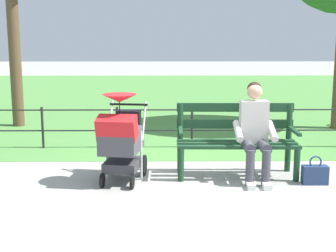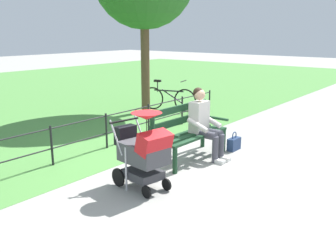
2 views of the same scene
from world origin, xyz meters
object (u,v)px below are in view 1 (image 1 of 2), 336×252
at_px(park_bench, 236,137).
at_px(stroller, 122,137).
at_px(handbag, 315,174).
at_px(person_on_bench, 255,129).

relative_size(park_bench, stroller, 1.40).
height_order(stroller, handbag, stroller).
bearing_deg(person_on_bench, handbag, 163.32).
bearing_deg(park_bench, handbag, 154.84).
xyz_separation_m(stroller, handbag, (-2.46, 0.13, -0.47)).
relative_size(park_bench, person_on_bench, 1.26).
bearing_deg(stroller, person_on_bench, -176.85).
bearing_deg(park_bench, person_on_bench, 132.72).
bearing_deg(stroller, handbag, 177.04).
bearing_deg(handbag, stroller, -2.96).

